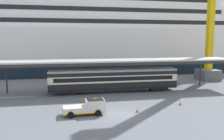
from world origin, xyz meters
name	(u,v)px	position (x,y,z in m)	size (l,w,h in m)	color
ground_plane	(122,115)	(0.00, 0.00, 0.00)	(400.00, 400.00, 0.00)	slate
cruise_ship	(35,25)	(-15.45, 45.65, 13.66)	(121.93, 30.35, 40.98)	black
platform_canopy	(114,61)	(1.60, 13.29, 5.50)	(44.68, 5.53, 5.76)	#B7B7B7
train_carriage	(114,79)	(1.60, 12.87, 2.31)	(22.76, 2.81, 4.11)	black
service_truck	(88,107)	(-4.18, 1.05, 0.99)	(5.30, 2.47, 2.02)	silver
traffic_cone_near	(82,100)	(-4.46, 6.78, 0.32)	(0.36, 0.36, 0.66)	black
traffic_cone_mid	(180,103)	(9.30, 2.82, 0.31)	(0.36, 0.36, 0.62)	black
traffic_cone_far	(137,110)	(2.23, 0.75, 0.30)	(0.36, 0.36, 0.61)	black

